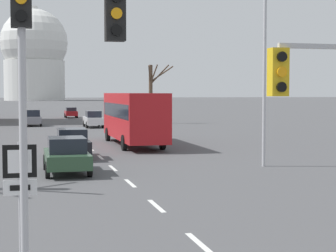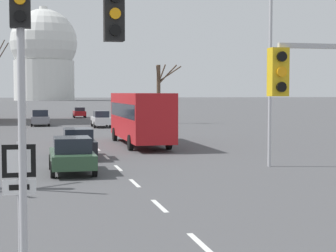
{
  "view_description": "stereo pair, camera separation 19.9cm",
  "coord_description": "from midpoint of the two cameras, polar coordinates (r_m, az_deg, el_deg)",
  "views": [
    {
      "loc": [
        -3.87,
        -5.38,
        3.51
      ],
      "look_at": [
        -1.02,
        5.91,
        2.82
      ],
      "focal_mm": 60.0,
      "sensor_mm": 36.0,
      "label": 1
    },
    {
      "loc": [
        -3.68,
        -5.43,
        3.51
      ],
      "look_at": [
        -1.02,
        5.91,
        2.82
      ],
      "focal_mm": 60.0,
      "sensor_mm": 36.0,
      "label": 2
    }
  ],
  "objects": [
    {
      "name": "lane_stripe_7",
      "position": [
        39.64,
        -8.68,
        -1.71
      ],
      "size": [
        0.16,
        2.0,
        0.01
      ],
      "primitive_type": "cube",
      "color": "silver",
      "rests_on": "ground_plane"
    },
    {
      "name": "street_lamp_right",
      "position": [
        26.95,
        8.95,
        7.81
      ],
      "size": [
        2.02,
        0.36,
        9.29
      ],
      "color": "#B2B2B7",
      "rests_on": "ground_plane"
    },
    {
      "name": "sedan_near_left",
      "position": [
        57.38,
        -7.71,
        0.71
      ],
      "size": [
        1.73,
        4.59,
        1.68
      ],
      "color": "silver",
      "rests_on": "ground_plane"
    },
    {
      "name": "lane_stripe_4",
      "position": [
        26.32,
        -5.84,
        -4.27
      ],
      "size": [
        0.16,
        2.0,
        0.01
      ],
      "primitive_type": "cube",
      "color": "silver",
      "rests_on": "ground_plane"
    },
    {
      "name": "lane_stripe_9",
      "position": [
        48.58,
        -9.71,
        -0.79
      ],
      "size": [
        0.16,
        2.0,
        0.01
      ],
      "primitive_type": "cube",
      "color": "silver",
      "rests_on": "ground_plane"
    },
    {
      "name": "sedan_near_right",
      "position": [
        30.45,
        -9.94,
        -1.72
      ],
      "size": [
        1.79,
        4.31,
        1.61
      ],
      "color": "black",
      "rests_on": "ground_plane"
    },
    {
      "name": "route_sign_post",
      "position": [
        10.58,
        -15.32,
        -6.05
      ],
      "size": [
        0.6,
        0.08,
        2.63
      ],
      "color": "#B2B2B7",
      "rests_on": "ground_plane"
    },
    {
      "name": "lane_stripe_1",
      "position": [
        13.34,
        2.82,
        -11.84
      ],
      "size": [
        0.16,
        2.0,
        0.01
      ],
      "primitive_type": "cube",
      "color": "silver",
      "rests_on": "ground_plane"
    },
    {
      "name": "lane_stripe_8",
      "position": [
        44.11,
        -9.25,
        -1.2
      ],
      "size": [
        0.16,
        2.0,
        0.01
      ],
      "primitive_type": "cube",
      "color": "silver",
      "rests_on": "ground_plane"
    },
    {
      "name": "traffic_signal_near_left",
      "position": [
        10.28,
        -12.07,
        7.88
      ],
      "size": [
        2.01,
        0.34,
        5.71
      ],
      "color": "#B2B2B7",
      "rests_on": "ground_plane"
    },
    {
      "name": "sedan_mid_centre",
      "position": [
        60.88,
        -13.74,
        0.8
      ],
      "size": [
        1.94,
        4.07,
        1.71
      ],
      "color": "slate",
      "rests_on": "ground_plane"
    },
    {
      "name": "lane_stripe_3",
      "position": [
        21.92,
        -4.11,
        -5.81
      ],
      "size": [
        0.16,
        2.0,
        0.01
      ],
      "primitive_type": "cube",
      "color": "silver",
      "rests_on": "ground_plane"
    },
    {
      "name": "city_bus",
      "position": [
        37.44,
        -3.67,
        1.16
      ],
      "size": [
        2.66,
        10.8,
        3.48
      ],
      "color": "red",
      "rests_on": "ground_plane"
    },
    {
      "name": "lane_stripe_6",
      "position": [
        35.19,
        -7.97,
        -2.35
      ],
      "size": [
        0.16,
        2.0,
        0.01
      ],
      "primitive_type": "cube",
      "color": "silver",
      "rests_on": "ground_plane"
    },
    {
      "name": "capitol_dome",
      "position": [
        262.08,
        -13.45,
        7.06
      ],
      "size": [
        29.99,
        29.99,
        42.36
      ],
      "color": "silver",
      "rests_on": "ground_plane"
    },
    {
      "name": "traffic_signal_near_right",
      "position": [
        11.9,
        15.29,
        3.5
      ],
      "size": [
        2.01,
        0.34,
        4.7
      ],
      "color": "#B2B2B7",
      "rests_on": "ground_plane"
    },
    {
      "name": "bare_tree_right_near",
      "position": [
        64.34,
        -1.75,
        3.6
      ],
      "size": [
        3.5,
        2.37,
        6.74
      ],
      "color": "brown",
      "rests_on": "ground_plane"
    },
    {
      "name": "sedan_far_left",
      "position": [
        24.84,
        -10.49,
        -2.9
      ],
      "size": [
        1.91,
        4.24,
        1.59
      ],
      "color": "#2D4C33",
      "rests_on": "ground_plane"
    },
    {
      "name": "lane_stripe_5",
      "position": [
        30.74,
        -7.06,
        -3.17
      ],
      "size": [
        0.16,
        2.0,
        0.01
      ],
      "primitive_type": "cube",
      "color": "silver",
      "rests_on": "ground_plane"
    },
    {
      "name": "lane_stripe_2",
      "position": [
        17.58,
        -1.52,
        -8.11
      ],
      "size": [
        0.16,
        2.0,
        0.01
      ],
      "primitive_type": "cube",
      "color": "silver",
      "rests_on": "ground_plane"
    },
    {
      "name": "sedan_far_right",
      "position": [
        79.54,
        -9.9,
        1.37
      ],
      "size": [
        1.68,
        4.04,
        1.47
      ],
      "color": "maroon",
      "rests_on": "ground_plane"
    }
  ]
}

